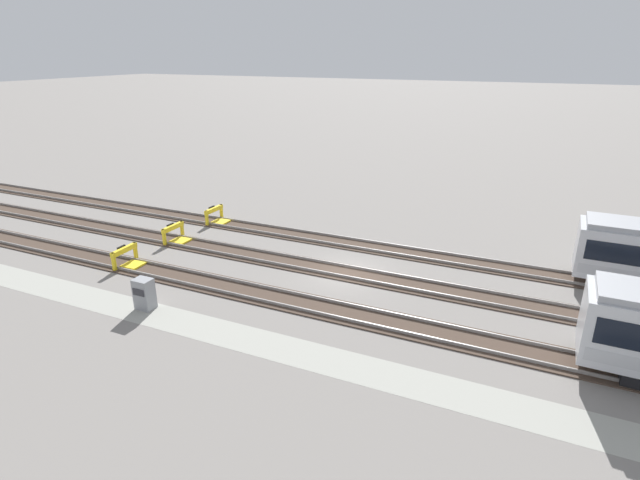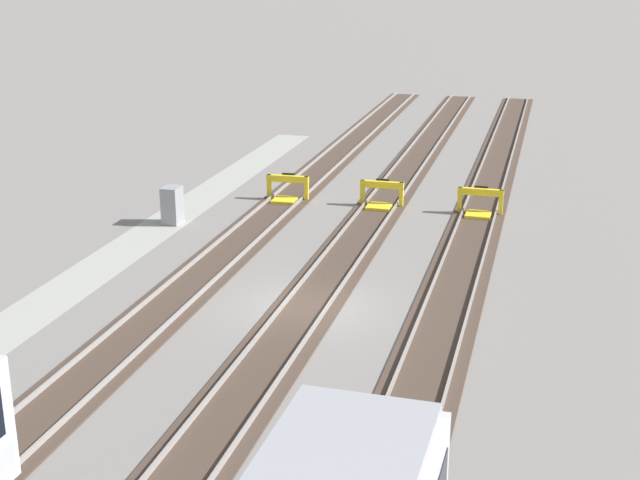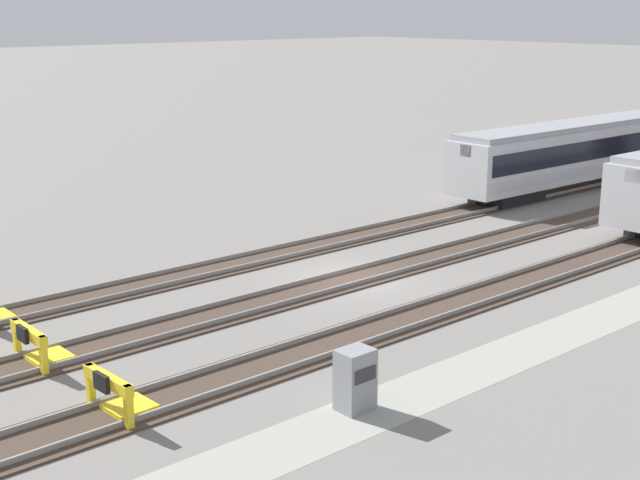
{
  "view_description": "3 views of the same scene",
  "coord_description": "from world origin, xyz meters",
  "px_view_note": "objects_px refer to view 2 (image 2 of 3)",
  "views": [
    {
      "loc": [
        9.55,
        -24.68,
        12.13
      ],
      "look_at": [
        -1.65,
        0.0,
        1.8
      ],
      "focal_mm": 28.0,
      "sensor_mm": 36.0,
      "label": 1
    },
    {
      "loc": [
        25.94,
        7.35,
        11.14
      ],
      "look_at": [
        -1.65,
        0.0,
        1.8
      ],
      "focal_mm": 50.0,
      "sensor_mm": 36.0,
      "label": 2
    },
    {
      "loc": [
        -21.91,
        -23.01,
        9.84
      ],
      "look_at": [
        -1.65,
        0.0,
        1.8
      ],
      "focal_mm": 50.0,
      "sensor_mm": 36.0,
      "label": 3
    }
  ],
  "objects_px": {
    "bumper_stop_nearest_track": "(286,190)",
    "bumper_stop_near_inner_track": "(381,196)",
    "bumper_stop_middle_track": "(479,204)",
    "electrical_cabinet": "(172,205)"
  },
  "relations": [
    {
      "from": "bumper_stop_near_inner_track",
      "to": "bumper_stop_middle_track",
      "type": "relative_size",
      "value": 1.0
    },
    {
      "from": "bumper_stop_nearest_track",
      "to": "electrical_cabinet",
      "type": "xyz_separation_m",
      "value": [
        4.65,
        -3.65,
        0.29
      ]
    },
    {
      "from": "bumper_stop_nearest_track",
      "to": "electrical_cabinet",
      "type": "distance_m",
      "value": 5.91
    },
    {
      "from": "bumper_stop_middle_track",
      "to": "electrical_cabinet",
      "type": "xyz_separation_m",
      "value": [
        4.56,
        -12.53,
        0.29
      ]
    },
    {
      "from": "bumper_stop_near_inner_track",
      "to": "electrical_cabinet",
      "type": "bearing_deg",
      "value": -59.78
    },
    {
      "from": "bumper_stop_nearest_track",
      "to": "bumper_stop_middle_track",
      "type": "height_order",
      "value": "same"
    },
    {
      "from": "bumper_stop_nearest_track",
      "to": "electrical_cabinet",
      "type": "height_order",
      "value": "electrical_cabinet"
    },
    {
      "from": "bumper_stop_nearest_track",
      "to": "bumper_stop_near_inner_track",
      "type": "distance_m",
      "value": 4.44
    },
    {
      "from": "bumper_stop_nearest_track",
      "to": "bumper_stop_near_inner_track",
      "type": "height_order",
      "value": "same"
    },
    {
      "from": "bumper_stop_near_inner_track",
      "to": "electrical_cabinet",
      "type": "distance_m",
      "value": 9.36
    }
  ]
}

